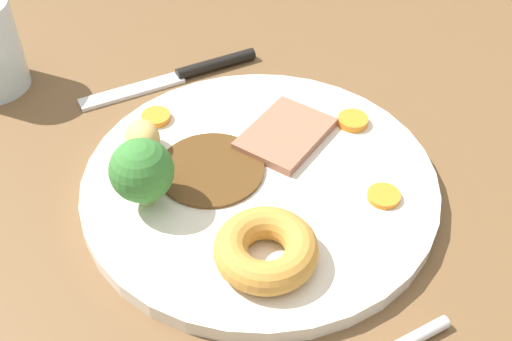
{
  "coord_description": "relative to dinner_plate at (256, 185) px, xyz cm",
  "views": [
    {
      "loc": [
        -34.76,
        16.08,
        42.0
      ],
      "look_at": [
        -0.65,
        0.34,
        6.0
      ],
      "focal_mm": 45.46,
      "sensor_mm": 36.0,
      "label": 1
    }
  ],
  "objects": [
    {
      "name": "broccoli_floret",
      "position": [
        1.39,
        8.84,
        3.99
      ],
      "size": [
        4.96,
        4.96,
        5.83
      ],
      "color": "#8CB766",
      "rests_on": "dinner_plate"
    },
    {
      "name": "knife",
      "position": [
        17.59,
        -0.37,
        -0.25
      ],
      "size": [
        2.08,
        18.54,
        1.2
      ],
      "rotation": [
        0.0,
        0.0,
        1.61
      ],
      "color": "black",
      "rests_on": "dining_table"
    },
    {
      "name": "roast_potato_left",
      "position": [
        7.4,
        7.11,
        2.06
      ],
      "size": [
        3.54,
        2.91,
        2.73
      ],
      "primitive_type": "ellipsoid",
      "rotation": [
        0.0,
        0.0,
        3.17
      ],
      "color": "#D8B260",
      "rests_on": "dinner_plate"
    },
    {
      "name": "dinner_plate",
      "position": [
        0.0,
        0.0,
        0.0
      ],
      "size": [
        29.09,
        29.09,
        1.4
      ],
      "primitive_type": "cylinder",
      "color": "silver",
      "rests_on": "dining_table"
    },
    {
      "name": "carrot_coin_front",
      "position": [
        -6.13,
        -8.27,
        0.92
      ],
      "size": [
        2.64,
        2.64,
        0.45
      ],
      "primitive_type": "cylinder",
      "color": "orange",
      "rests_on": "dinner_plate"
    },
    {
      "name": "carrot_coin_side",
      "position": [
        10.73,
        4.95,
        0.98
      ],
      "size": [
        2.61,
        2.61,
        0.56
      ],
      "primitive_type": "cylinder",
      "color": "orange",
      "rests_on": "dinner_plate"
    },
    {
      "name": "gravy_pool",
      "position": [
        2.52,
        2.93,
        0.85
      ],
      "size": [
        8.84,
        8.84,
        0.3
      ],
      "primitive_type": "cylinder",
      "color": "#563819",
      "rests_on": "dinner_plate"
    },
    {
      "name": "carrot_coin_back",
      "position": [
        2.84,
        -10.81,
        1.03
      ],
      "size": [
        2.7,
        2.7,
        0.66
      ],
      "primitive_type": "cylinder",
      "color": "orange",
      "rests_on": "dinner_plate"
    },
    {
      "name": "dining_table",
      "position": [
        0.65,
        -0.34,
        -2.5
      ],
      "size": [
        120.0,
        84.0,
        3.6
      ],
      "primitive_type": "cube",
      "color": "brown",
      "rests_on": "ground"
    },
    {
      "name": "yorkshire_pudding",
      "position": [
        -7.88,
        2.85,
        1.92
      ],
      "size": [
        7.54,
        7.54,
        2.45
      ],
      "primitive_type": "torus",
      "color": "#C68938",
      "rests_on": "dinner_plate"
    },
    {
      "name": "meat_slice_main",
      "position": [
        3.62,
        -4.5,
        1.1
      ],
      "size": [
        9.21,
        9.94,
        0.8
      ],
      "primitive_type": "cube",
      "rotation": [
        0.0,
        0.0,
        2.11
      ],
      "color": "#9E664C",
      "rests_on": "dinner_plate"
    }
  ]
}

